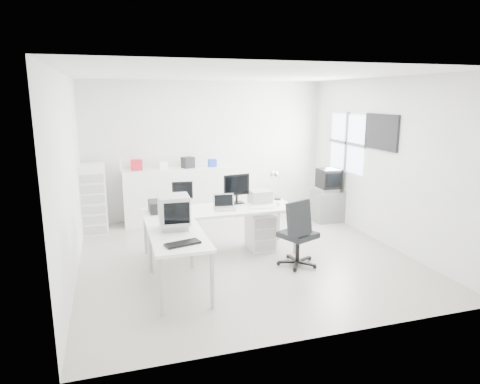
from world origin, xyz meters
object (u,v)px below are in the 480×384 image
object	(u,v)px
drawer_pedestal	(260,231)
filing_cabinet	(94,199)
office_chair	(298,232)
sideboard	(179,195)
laser_printer	(260,196)
laptop	(225,203)
tv_cabinet	(328,206)
main_desk	(220,231)
side_desk	(178,262)
crt_monitor	(174,214)
lcd_monitor_small	(183,195)
crt_tv	(329,181)
lcd_monitor_large	(237,189)
inkjet_printer	(165,206)

from	to	relation	value
drawer_pedestal	filing_cabinet	distance (m)	3.17
office_chair	sideboard	distance (m)	3.13
laser_printer	sideboard	size ratio (longest dim) A/B	0.16
office_chair	filing_cabinet	world-z (taller)	filing_cabinet
laptop	tv_cabinet	bearing A→B (deg)	32.58
main_desk	side_desk	distance (m)	1.39
crt_monitor	filing_cabinet	bearing A→B (deg)	115.33
main_desk	laser_printer	distance (m)	0.91
laptop	lcd_monitor_small	bearing A→B (deg)	155.56
crt_tv	lcd_monitor_small	bearing A→B (deg)	-163.62
main_desk	lcd_monitor_small	bearing A→B (deg)	155.56
drawer_pedestal	laser_printer	xyz separation A→B (m)	(0.05, 0.17, 0.55)
lcd_monitor_large	crt_tv	size ratio (longest dim) A/B	0.96
main_desk	office_chair	xyz separation A→B (m)	(0.99, -0.81, 0.15)
crt_monitor	tv_cabinet	distance (m)	4.00
lcd_monitor_small	crt_monitor	size ratio (longest dim) A/B	0.97
office_chair	sideboard	xyz separation A→B (m)	(-1.32, 2.84, 0.02)
lcd_monitor_small	main_desk	bearing A→B (deg)	-21.26
main_desk	side_desk	world-z (taller)	same
laser_printer	filing_cabinet	world-z (taller)	filing_cabinet
laptop	laser_printer	xyz separation A→B (m)	(0.70, 0.32, -0.01)
side_desk	inkjet_printer	distance (m)	1.29
side_desk	crt_tv	xyz separation A→B (m)	(3.40, 2.26, 0.46)
lcd_monitor_large	laser_printer	bearing A→B (deg)	-15.21
lcd_monitor_large	office_chair	distance (m)	1.32
laptop	filing_cabinet	size ratio (longest dim) A/B	0.27
crt_monitor	filing_cabinet	world-z (taller)	filing_cabinet
tv_cabinet	laptop	bearing A→B (deg)	-153.23
filing_cabinet	laptop	bearing A→B (deg)	-43.00
crt_tv	side_desk	bearing A→B (deg)	-146.37
lcd_monitor_large	laptop	world-z (taller)	lcd_monitor_large
crt_monitor	office_chair	xyz separation A→B (m)	(1.84, 0.04, -0.44)
main_desk	sideboard	distance (m)	2.07
side_desk	filing_cabinet	bearing A→B (deg)	111.01
office_chair	laser_printer	bearing A→B (deg)	80.03
drawer_pedestal	lcd_monitor_small	xyz separation A→B (m)	(-1.25, 0.20, 0.65)
laptop	sideboard	bearing A→B (deg)	106.01
inkjet_printer	filing_cabinet	world-z (taller)	filing_cabinet
office_chair	crt_tv	size ratio (longest dim) A/B	2.10
lcd_monitor_small	crt_monitor	xyz separation A→B (m)	(-0.30, -1.10, 0.01)
drawer_pedestal	inkjet_printer	xyz separation A→B (m)	(-1.55, 0.05, 0.54)
drawer_pedestal	sideboard	bearing A→B (deg)	117.53
main_desk	inkjet_printer	world-z (taller)	inkjet_printer
lcd_monitor_small	office_chair	distance (m)	1.91
main_desk	crt_monitor	size ratio (longest dim) A/B	5.67
lcd_monitor_large	lcd_monitor_small	bearing A→B (deg)	169.08
laptop	sideboard	size ratio (longest dim) A/B	0.16
lcd_monitor_small	drawer_pedestal	bearing A→B (deg)	-5.90
inkjet_printer	laser_printer	distance (m)	1.60
crt_monitor	side_desk	bearing A→B (deg)	-87.49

